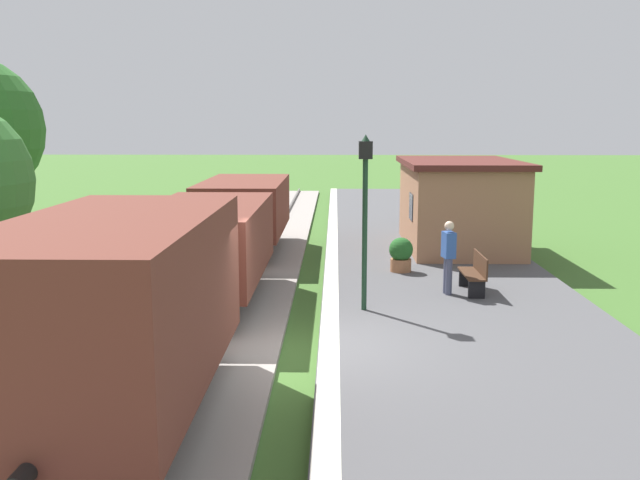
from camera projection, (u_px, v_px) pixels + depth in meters
ground_plane at (307, 359)px, 12.55m from camera, size 160.00×160.00×0.00m
platform_slab at (486, 354)px, 12.46m from camera, size 6.00×60.00×0.25m
platform_edge_stripe at (329, 346)px, 12.50m from camera, size 0.36×60.00×0.01m
track_ballast at (174, 355)px, 12.59m from camera, size 3.80×60.00×0.12m
rail_near at (214, 348)px, 12.56m from camera, size 0.07×60.00×0.14m
rail_far at (134, 348)px, 12.59m from camera, size 0.07×60.00×0.14m
freight_train at (202, 247)px, 15.22m from camera, size 2.50×19.40×2.72m
station_hut at (458, 203)px, 22.19m from camera, size 3.50×5.80×2.78m
bench_near_hut at (475, 273)px, 16.37m from camera, size 0.42×1.50×0.91m
bench_down_platform at (419, 212)px, 27.54m from camera, size 0.42×1.50×0.91m
person_waiting at (448, 254)px, 16.13m from camera, size 0.30×0.42×1.71m
potted_planter at (401, 254)px, 18.67m from camera, size 0.64×0.64×0.92m
lamp_post_near at (365, 190)px, 14.50m from camera, size 0.28×0.28×3.70m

